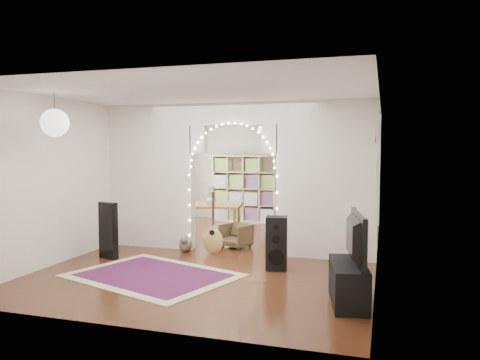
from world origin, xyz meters
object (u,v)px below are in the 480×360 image
(media_console, at_px, (348,283))
(dining_table, at_px, (211,208))
(dining_chair_left, at_px, (236,236))
(bookcase, at_px, (245,188))
(dining_chair_right, at_px, (312,217))
(floor_speaker, at_px, (276,243))
(acoustic_guitar, at_px, (213,231))

(media_console, xyz_separation_m, dining_table, (-2.94, 3.07, 0.43))
(dining_chair_left, bearing_deg, media_console, -29.55)
(bookcase, height_order, dining_chair_right, bookcase)
(floor_speaker, height_order, dining_table, floor_speaker)
(dining_table, xyz_separation_m, dining_chair_right, (1.75, 2.07, -0.40))
(media_console, height_order, dining_chair_right, dining_chair_right)
(dining_table, height_order, dining_chair_right, dining_table)
(media_console, bearing_deg, dining_chair_right, 92.51)
(bookcase, bearing_deg, dining_chair_right, -18.44)
(dining_table, bearing_deg, floor_speaker, -55.90)
(acoustic_guitar, relative_size, bookcase, 0.55)
(floor_speaker, bearing_deg, dining_table, 125.35)
(dining_table, bearing_deg, acoustic_guitar, -77.91)
(floor_speaker, relative_size, dining_chair_left, 1.66)
(floor_speaker, height_order, media_console, floor_speaker)
(bookcase, distance_m, dining_chair_left, 3.26)
(acoustic_guitar, height_order, dining_table, acoustic_guitar)
(media_console, xyz_separation_m, dining_chair_right, (-1.19, 5.13, 0.03))
(media_console, distance_m, dining_chair_right, 5.27)
(floor_speaker, bearing_deg, dining_chair_left, 119.85)
(dining_chair_right, bearing_deg, acoustic_guitar, -94.39)
(media_console, relative_size, dining_table, 0.76)
(floor_speaker, height_order, dining_chair_left, floor_speaker)
(floor_speaker, relative_size, media_console, 0.83)
(media_console, distance_m, dining_table, 4.27)
(bookcase, bearing_deg, dining_table, -88.50)
(media_console, xyz_separation_m, dining_chair_left, (-2.27, 2.63, -0.02))
(bookcase, xyz_separation_m, dining_table, (0.08, -2.67, -0.17))
(dining_table, relative_size, dining_chair_right, 2.15)
(media_console, height_order, dining_table, dining_table)
(acoustic_guitar, distance_m, floor_speaker, 1.52)
(acoustic_guitar, relative_size, dining_chair_right, 1.53)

